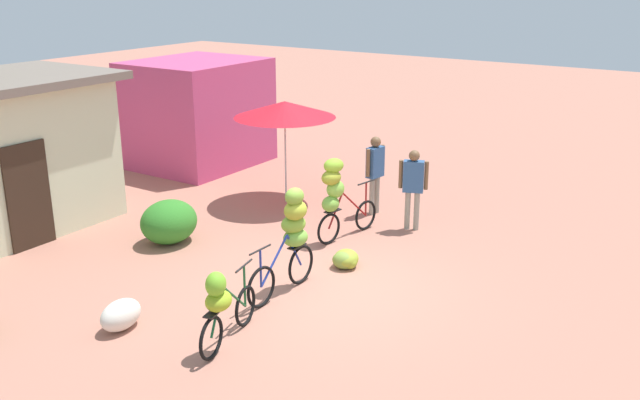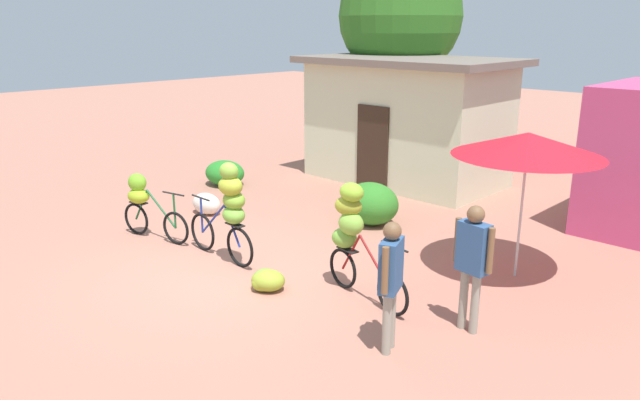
{
  "view_description": "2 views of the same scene",
  "coord_description": "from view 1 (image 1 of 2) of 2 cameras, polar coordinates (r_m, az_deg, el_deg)",
  "views": [
    {
      "loc": [
        -8.85,
        -5.83,
        4.98
      ],
      "look_at": [
        1.27,
        0.84,
        1.0
      ],
      "focal_mm": 39.58,
      "sensor_mm": 36.0,
      "label": 1
    },
    {
      "loc": [
        7.1,
        -5.24,
        3.79
      ],
      "look_at": [
        0.63,
        1.47,
        1.03
      ],
      "focal_mm": 33.45,
      "sensor_mm": 36.0,
      "label": 2
    }
  ],
  "objects": [
    {
      "name": "banana_pile_on_ground",
      "position": [
        12.36,
        2.1,
        -4.84
      ],
      "size": [
        0.64,
        0.6,
        0.31
      ],
      "color": "olive",
      "rests_on": "ground"
    },
    {
      "name": "bicycle_leftmost",
      "position": [
        9.7,
        -7.94,
        -8.26
      ],
      "size": [
        1.59,
        0.53,
        1.2
      ],
      "color": "black",
      "rests_on": "ground"
    },
    {
      "name": "person_bystander",
      "position": [
        13.98,
        7.55,
        1.49
      ],
      "size": [
        0.33,
        0.54,
        1.63
      ],
      "color": "gray",
      "rests_on": "ground"
    },
    {
      "name": "market_umbrella",
      "position": [
        15.36,
        -2.87,
        7.33
      ],
      "size": [
        2.22,
        2.22,
        2.27
      ],
      "color": "beige",
      "rests_on": "ground"
    },
    {
      "name": "person_vendor",
      "position": [
        14.83,
        4.48,
        2.68
      ],
      "size": [
        0.58,
        0.25,
        1.68
      ],
      "color": "gray",
      "rests_on": "ground"
    },
    {
      "name": "shop_pink",
      "position": [
        18.97,
        -9.87,
        6.96
      ],
      "size": [
        3.2,
        2.8,
        2.74
      ],
      "primitive_type": "cube",
      "color": "#C44577",
      "rests_on": "ground"
    },
    {
      "name": "bicycle_near_pile",
      "position": [
        11.27,
        -2.3,
        -2.6
      ],
      "size": [
        1.71,
        0.47,
        1.71
      ],
      "color": "black",
      "rests_on": "ground"
    },
    {
      "name": "ground_plane",
      "position": [
        11.71,
        -0.0,
        -6.99
      ],
      "size": [
        60.0,
        60.0,
        0.0
      ],
      "primitive_type": "plane",
      "color": "#AE705C"
    },
    {
      "name": "produce_sack",
      "position": [
        10.72,
        -15.81,
        -8.93
      ],
      "size": [
        0.74,
        0.5,
        0.44
      ],
      "primitive_type": "ellipsoid",
      "rotation": [
        0.0,
        0.0,
        0.09
      ],
      "color": "silver",
      "rests_on": "ground"
    },
    {
      "name": "bicycle_center_loaded",
      "position": [
        13.25,
        1.31,
        0.63
      ],
      "size": [
        1.68,
        0.48,
        1.65
      ],
      "color": "black",
      "rests_on": "ground"
    },
    {
      "name": "hedge_bush_front_right",
      "position": [
        13.68,
        -12.11,
        -1.73
      ],
      "size": [
        1.14,
        0.99,
        0.83
      ],
      "primitive_type": "ellipsoid",
      "color": "#328027",
      "rests_on": "ground"
    }
  ]
}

